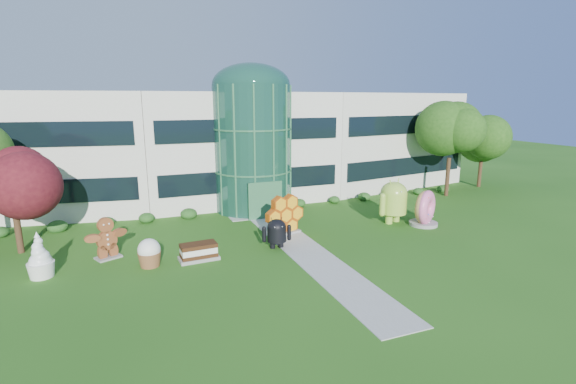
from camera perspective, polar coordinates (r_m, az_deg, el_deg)
name	(u,v)px	position (r m, az deg, el deg)	size (l,w,h in m)	color
ground	(317,261)	(23.43, 4.01, -9.34)	(140.00, 140.00, 0.00)	#215114
building	(234,145)	(38.95, -7.46, 6.45)	(46.00, 15.00, 9.30)	beige
atrium	(252,149)	(33.17, -4.89, 5.89)	(6.00, 6.00, 9.80)	#194738
walkway	(303,249)	(25.11, 2.02, -7.73)	(2.40, 20.00, 0.04)	#9E9E93
tree_red	(14,203)	(28.30, -33.36, -1.22)	(4.00, 4.00, 6.00)	#3F0C14
trees_backdrop	(249,156)	(34.21, -5.36, 4.91)	(52.00, 8.00, 8.40)	#1D4611
android_green	(393,199)	(30.81, 14.22, -0.90)	(3.10, 2.07, 3.52)	#9AC43E
android_black	(277,231)	(24.95, -1.56, -5.37)	(1.84, 1.23, 2.09)	black
donut	(424,208)	(30.83, 18.15, -2.06)	(2.46, 1.18, 2.56)	#E55798
gingerbread	(107,238)	(25.41, -23.57, -5.76)	(2.59, 1.00, 2.39)	brown
ice_cream_sandwich	(199,252)	(23.83, -12.11, -7.98)	(2.16, 1.08, 0.96)	black
honeycomb	(285,216)	(27.47, -0.46, -3.36)	(3.03, 1.08, 2.38)	#FAA619
froyo	(39,255)	(24.30, -30.86, -7.41)	(1.36, 1.36, 2.34)	white
cupcake	(149,253)	(23.56, -18.44, -7.86)	(1.28, 1.28, 1.53)	white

